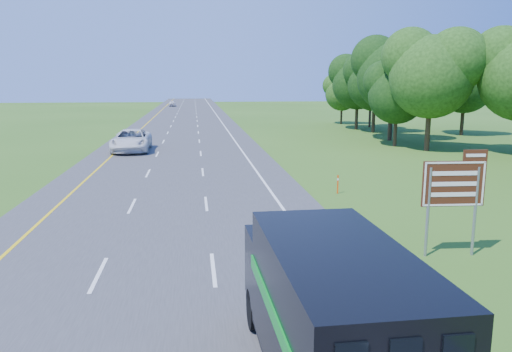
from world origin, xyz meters
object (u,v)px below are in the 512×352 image
at_px(white_suv, 131,140).
at_px(far_car, 172,103).
at_px(exit_sign, 455,188).
at_px(horse_truck, 327,315).

height_order(white_suv, far_car, white_suv).
bearing_deg(exit_sign, horse_truck, -128.22).
bearing_deg(far_car, exit_sign, -85.82).
bearing_deg(white_suv, far_car, 89.13).
height_order(white_suv, exit_sign, exit_sign).
bearing_deg(horse_truck, far_car, 92.60).
height_order(horse_truck, exit_sign, exit_sign).
bearing_deg(exit_sign, far_car, 100.40).
xyz_separation_m(white_suv, exit_sign, (14.44, -28.89, 1.47)).
height_order(horse_truck, white_suv, horse_truck).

